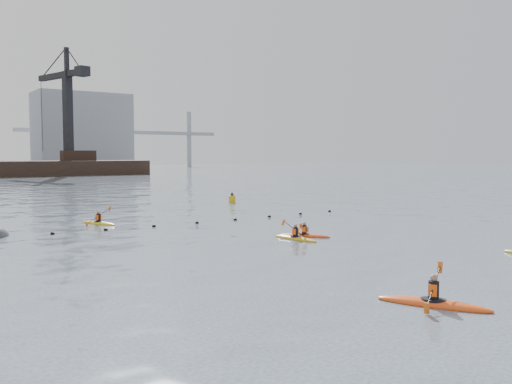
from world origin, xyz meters
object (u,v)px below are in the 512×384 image
at_px(kayaker_0, 433,302).
at_px(kayaker_4, 304,235).
at_px(nav_buoy, 232,199).
at_px(kayaker_3, 295,238).
at_px(kayaker_5, 99,223).

relative_size(kayaker_0, kayaker_4, 1.27).
bearing_deg(kayaker_0, nav_buoy, 40.20).
relative_size(kayaker_3, nav_buoy, 2.65).
xyz_separation_m(kayaker_3, kayaker_4, (0.97, 0.46, -0.00)).
height_order(kayaker_4, kayaker_5, kayaker_5).
bearing_deg(kayaker_4, kayaker_3, -13.83).
xyz_separation_m(kayaker_0, kayaker_3, (4.45, 12.16, -0.01)).
bearing_deg(kayaker_3, kayaker_5, 109.11).
bearing_deg(nav_buoy, kayaker_4, -111.36).
bearing_deg(kayaker_5, kayaker_4, -80.15).
bearing_deg(kayaker_3, kayaker_4, 15.92).
height_order(kayaker_5, nav_buoy, kayaker_5).
height_order(kayaker_3, nav_buoy, kayaker_3).
height_order(kayaker_0, kayaker_5, kayaker_0).
relative_size(kayaker_0, nav_buoy, 2.93).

